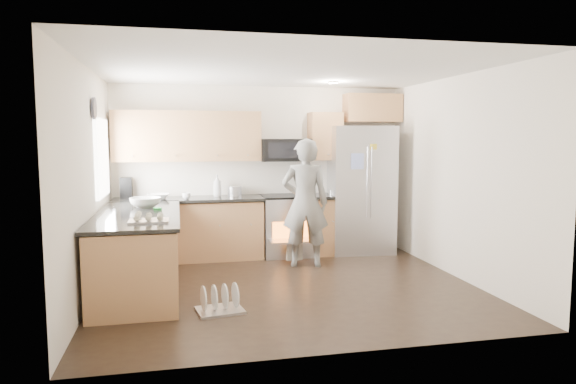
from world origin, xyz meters
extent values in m
plane|color=black|center=(0.00, 0.00, 0.00)|extent=(4.50, 4.50, 0.00)
cube|color=white|center=(0.00, 2.00, 1.30)|extent=(4.50, 0.04, 2.60)
cube|color=white|center=(0.00, -2.00, 1.30)|extent=(4.50, 0.04, 2.60)
cube|color=white|center=(-2.25, 0.00, 1.30)|extent=(0.04, 4.00, 2.60)
cube|color=white|center=(2.25, 0.00, 1.30)|extent=(0.04, 4.00, 2.60)
cube|color=white|center=(0.00, 0.00, 2.60)|extent=(4.50, 4.00, 0.04)
cube|color=white|center=(-2.23, 1.00, 1.55)|extent=(0.04, 1.00, 1.00)
cylinder|color=#FFE6CC|center=(0.90, 1.10, 2.58)|extent=(0.14, 0.14, 0.02)
cylinder|color=#474754|center=(-2.22, 0.45, 2.15)|extent=(0.03, 0.26, 0.26)
cube|color=#9D673F|center=(-1.12, 1.70, 0.43)|extent=(2.15, 0.60, 0.87)
cube|color=black|center=(-1.12, 1.69, 0.91)|extent=(2.19, 0.64, 0.04)
cube|color=#9D673F|center=(1.00, 1.70, 0.43)|extent=(0.50, 0.60, 0.87)
cube|color=black|center=(1.00, 1.69, 0.91)|extent=(0.54, 0.64, 0.04)
cube|color=#9D673F|center=(-1.12, 1.83, 1.83)|extent=(2.16, 0.33, 0.74)
cube|color=#9D673F|center=(1.00, 1.83, 1.83)|extent=(0.50, 0.33, 0.74)
cube|color=#9D673F|center=(1.78, 1.83, 2.28)|extent=(0.90, 0.33, 0.44)
imported|color=silver|center=(-1.56, 1.65, 0.96)|extent=(0.32, 0.32, 0.08)
imported|color=white|center=(-0.70, 1.81, 1.09)|extent=(0.13, 0.13, 0.33)
imported|color=white|center=(-1.16, 1.53, 0.97)|extent=(0.12, 0.12, 0.09)
cylinder|color=#B7B7BC|center=(-0.44, 1.82, 1.00)|extent=(0.22, 0.22, 0.15)
cube|color=black|center=(-2.02, 1.84, 1.08)|extent=(0.16, 0.20, 0.31)
cylinder|color=#B7B7BC|center=(1.07, 1.65, 0.96)|extent=(0.10, 0.10, 0.08)
cube|color=#9D673F|center=(-1.75, 0.25, 0.43)|extent=(0.90, 2.30, 0.87)
cube|color=black|center=(-1.75, 0.25, 0.91)|extent=(0.96, 2.36, 0.04)
imported|color=silver|center=(-1.69, 0.77, 0.99)|extent=(0.39, 0.39, 0.12)
cube|color=green|center=(-1.53, 0.46, 0.94)|extent=(0.10, 0.07, 0.03)
cube|color=#B7B7BC|center=(-1.59, -0.43, 0.97)|extent=(0.41, 0.31, 0.09)
cube|color=#B7B7BC|center=(0.35, 1.68, 0.45)|extent=(0.76, 0.62, 0.90)
cube|color=black|center=(0.35, 1.68, 0.92)|extent=(0.76, 0.60, 0.03)
cube|color=orange|center=(0.35, 1.36, 0.40)|extent=(0.56, 0.02, 0.34)
cube|color=#B7B7BC|center=(0.35, 1.20, 0.32)|extent=(0.70, 0.34, 0.03)
cube|color=white|center=(0.35, 1.15, 0.18)|extent=(0.24, 0.03, 0.28)
cube|color=black|center=(0.35, 1.80, 1.62)|extent=(0.76, 0.40, 0.34)
cube|color=#B7B7BC|center=(1.55, 1.70, 0.99)|extent=(1.03, 0.83, 1.99)
cylinder|color=#B7B7BC|center=(1.52, 1.31, 1.13)|extent=(0.03, 0.03, 1.08)
cylinder|color=#B7B7BC|center=(1.58, 1.31, 1.13)|extent=(0.03, 0.03, 1.08)
cube|color=pink|center=(1.76, 1.32, 0.92)|extent=(0.26, 0.03, 0.32)
cube|color=#9AAEF6|center=(1.35, 1.32, 1.46)|extent=(0.19, 0.02, 0.24)
imported|color=gray|center=(0.46, 0.96, 0.90)|extent=(0.73, 0.56, 1.80)
cube|color=#B7B7BC|center=(-0.88, -0.73, 0.01)|extent=(0.52, 0.45, 0.03)
cylinder|color=white|center=(-1.05, -0.76, 0.16)|extent=(0.06, 0.26, 0.26)
cylinder|color=white|center=(-0.94, -0.74, 0.16)|extent=(0.06, 0.26, 0.26)
cylinder|color=white|center=(-0.83, -0.72, 0.16)|extent=(0.06, 0.26, 0.26)
cylinder|color=white|center=(-0.71, -0.70, 0.16)|extent=(0.06, 0.26, 0.26)
camera|label=1|loc=(-1.28, -5.96, 1.80)|focal=32.00mm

